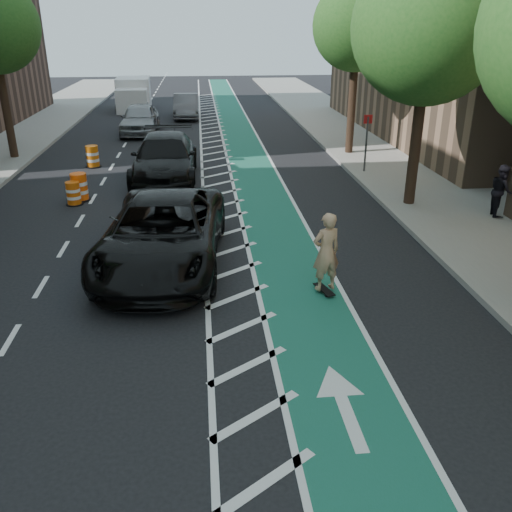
{
  "coord_description": "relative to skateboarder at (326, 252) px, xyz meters",
  "views": [
    {
      "loc": [
        0.79,
        -9.81,
        5.87
      ],
      "look_at": [
        1.92,
        1.22,
        1.1
      ],
      "focal_mm": 38.0,
      "sensor_mm": 36.0,
      "label": 1
    }
  ],
  "objects": [
    {
      "name": "curb_right",
      "position": [
        3.49,
        8.58,
        -0.96
      ],
      "size": [
        0.12,
        90.0,
        0.16
      ],
      "primitive_type": "cube",
      "color": "gray",
      "rests_on": "ground"
    },
    {
      "name": "tree_r_c",
      "position": [
        4.34,
        6.58,
        4.73
      ],
      "size": [
        4.2,
        4.2,
        7.9
      ],
      "color": "#382619",
      "rests_on": "ground"
    },
    {
      "name": "car_silver",
      "position": [
        -6.21,
        21.03,
        -0.2
      ],
      "size": [
        2.09,
        4.97,
        1.68
      ],
      "primitive_type": "imported",
      "rotation": [
        0.0,
        0.0,
        -0.02
      ],
      "color": "gray",
      "rests_on": "ground"
    },
    {
      "name": "sidewalk_right",
      "position": [
        5.94,
        8.58,
        -0.97
      ],
      "size": [
        5.0,
        90.0,
        0.15
      ],
      "primitive_type": "cube",
      "color": "gray",
      "rests_on": "ground"
    },
    {
      "name": "tree_r_d",
      "position": [
        4.34,
        14.58,
        4.73
      ],
      "size": [
        4.2,
        4.2,
        7.9
      ],
      "color": "#382619",
      "rests_on": "ground"
    },
    {
      "name": "box_truck",
      "position": [
        -7.6,
        31.05,
        -0.04
      ],
      "size": [
        2.56,
        5.34,
        2.18
      ],
      "rotation": [
        0.0,
        0.0,
        0.05
      ],
      "color": "white",
      "rests_on": "ground"
    },
    {
      "name": "barrel_c",
      "position": [
        -7.56,
        13.08,
        -0.6
      ],
      "size": [
        0.69,
        0.69,
        0.95
      ],
      "color": "orange",
      "rests_on": "ground"
    },
    {
      "name": "skateboard",
      "position": [
        0.0,
        0.0,
        -0.96
      ],
      "size": [
        0.4,
        0.76,
        0.1
      ],
      "rotation": [
        0.0,
        0.0,
        0.28
      ],
      "color": "black",
      "rests_on": "ground"
    },
    {
      "name": "bike_lane",
      "position": [
        -0.56,
        8.58,
        -1.04
      ],
      "size": [
        2.0,
        90.0,
        0.01
      ],
      "primitive_type": "cube",
      "color": "#1A5B3E",
      "rests_on": "ground"
    },
    {
      "name": "sign_post",
      "position": [
        4.04,
        10.58,
        0.31
      ],
      "size": [
        0.35,
        0.08,
        2.47
      ],
      "color": "#4C4C4C",
      "rests_on": "ground"
    },
    {
      "name": "barrel_a",
      "position": [
        -7.28,
        7.58,
        -0.66
      ],
      "size": [
        0.6,
        0.6,
        0.82
      ],
      "color": "#DB570B",
      "rests_on": "ground"
    },
    {
      "name": "pedestrian",
      "position": [
        6.7,
        4.55,
        -0.06
      ],
      "size": [
        0.79,
        0.93,
        1.66
      ],
      "primitive_type": "imported",
      "rotation": [
        0.0,
        0.0,
        1.35
      ],
      "color": "black",
      "rests_on": "sidewalk_right"
    },
    {
      "name": "suv_far",
      "position": [
        -4.23,
        10.56,
        -0.15
      ],
      "size": [
        2.6,
        6.18,
        1.78
      ],
      "primitive_type": "imported",
      "rotation": [
        0.0,
        0.0,
        -0.02
      ],
      "color": "black",
      "rests_on": "ground"
    },
    {
      "name": "buffer_strip",
      "position": [
        -2.06,
        8.58,
        -1.04
      ],
      "size": [
        1.4,
        90.0,
        0.01
      ],
      "primitive_type": "cube",
      "color": "silver",
      "rests_on": "ground"
    },
    {
      "name": "suv_near",
      "position": [
        -3.84,
        2.06,
        -0.15
      ],
      "size": [
        3.54,
        6.65,
        1.78
      ],
      "primitive_type": "imported",
      "rotation": [
        0.0,
        0.0,
        -0.09
      ],
      "color": "black",
      "rests_on": "ground"
    },
    {
      "name": "car_grey",
      "position": [
        -3.65,
        26.55,
        -0.28
      ],
      "size": [
        1.62,
        4.65,
        1.53
      ],
      "primitive_type": "imported",
      "rotation": [
        0.0,
        0.0,
        0.0
      ],
      "color": "#5F5E63",
      "rests_on": "ground"
    },
    {
      "name": "skateboarder",
      "position": [
        0.0,
        0.0,
        0.0
      ],
      "size": [
        0.79,
        0.63,
        1.89
      ],
      "primitive_type": "imported",
      "rotation": [
        0.0,
        0.0,
        3.42
      ],
      "color": "tan",
      "rests_on": "skateboard"
    },
    {
      "name": "barrel_b",
      "position": [
        -7.16,
        8.08,
        -0.58
      ],
      "size": [
        0.72,
        0.72,
        0.98
      ],
      "color": "#FF580D",
      "rests_on": "ground"
    },
    {
      "name": "ground",
      "position": [
        -3.56,
        -1.42,
        -1.04
      ],
      "size": [
        120.0,
        120.0,
        0.0
      ],
      "primitive_type": "plane",
      "color": "black",
      "rests_on": "ground"
    }
  ]
}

